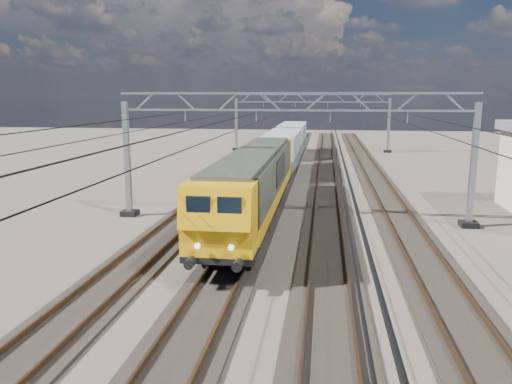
# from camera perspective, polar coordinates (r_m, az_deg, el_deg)

# --- Properties ---
(ground) EXTENTS (160.00, 160.00, 0.00)m
(ground) POSITION_cam_1_polar(r_m,az_deg,el_deg) (24.29, 3.45, -5.63)
(ground) COLOR #2C2521
(ground) RESTS_ON ground
(track_outer_west) EXTENTS (2.60, 140.00, 0.30)m
(track_outer_west) POSITION_cam_1_polar(r_m,az_deg,el_deg) (25.41, -10.21, -4.87)
(track_outer_west) COLOR black
(track_outer_west) RESTS_ON ground
(track_loco) EXTENTS (2.60, 140.00, 0.30)m
(track_loco) POSITION_cam_1_polar(r_m,az_deg,el_deg) (24.50, -1.24, -5.29)
(track_loco) COLOR black
(track_loco) RESTS_ON ground
(track_inner_east) EXTENTS (2.60, 140.00, 0.30)m
(track_inner_east) POSITION_cam_1_polar(r_m,az_deg,el_deg) (24.21, 8.20, -5.60)
(track_inner_east) COLOR black
(track_inner_east) RESTS_ON ground
(track_outer_east) EXTENTS (2.60, 140.00, 0.30)m
(track_outer_east) POSITION_cam_1_polar(r_m,az_deg,el_deg) (24.59, 17.61, -5.76)
(track_outer_east) COLOR black
(track_outer_east) RESTS_ON ground
(catenary_gantry_mid) EXTENTS (19.90, 0.90, 7.11)m
(catenary_gantry_mid) POSITION_cam_1_polar(r_m,az_deg,el_deg) (27.44, 4.19, 4.61)
(catenary_gantry_mid) COLOR #90949D
(catenary_gantry_mid) RESTS_ON ground
(catenary_gantry_far) EXTENTS (19.90, 0.90, 7.11)m
(catenary_gantry_far) POSITION_cam_1_polar(r_m,az_deg,el_deg) (63.32, 6.32, 8.16)
(catenary_gantry_far) COLOR #90949D
(catenary_gantry_far) RESTS_ON ground
(overhead_wires) EXTENTS (12.03, 140.00, 0.53)m
(overhead_wires) POSITION_cam_1_polar(r_m,az_deg,el_deg) (31.29, 4.72, 8.77)
(overhead_wires) COLOR black
(overhead_wires) RESTS_ON ground
(locomotive) EXTENTS (2.76, 21.10, 3.62)m
(locomotive) POSITION_cam_1_polar(r_m,az_deg,el_deg) (27.20, -0.16, 1.22)
(locomotive) COLOR black
(locomotive) RESTS_ON ground
(hopper_wagon_lead) EXTENTS (3.38, 13.00, 3.25)m
(hopper_wagon_lead) POSITION_cam_1_polar(r_m,az_deg,el_deg) (44.65, 3.01, 4.91)
(hopper_wagon_lead) COLOR black
(hopper_wagon_lead) RESTS_ON ground
(hopper_wagon_mid) EXTENTS (3.38, 13.00, 3.25)m
(hopper_wagon_mid) POSITION_cam_1_polar(r_m,az_deg,el_deg) (58.75, 4.19, 6.35)
(hopper_wagon_mid) COLOR black
(hopper_wagon_mid) RESTS_ON ground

